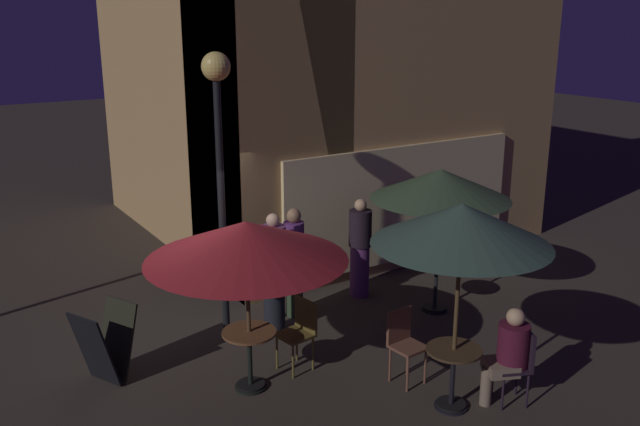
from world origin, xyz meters
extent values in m
plane|color=#3A322A|center=(0.00, 0.00, 0.00)|extent=(60.00, 60.00, 0.00)
cube|color=beige|center=(4.22, 0.95, 1.25)|extent=(4.92, 0.08, 2.10)
cylinder|color=black|center=(0.31, 0.08, 1.88)|extent=(0.10, 0.10, 3.76)
sphere|color=#F8D76B|center=(0.31, 0.08, 3.88)|extent=(0.38, 0.38, 0.38)
cube|color=black|center=(-1.31, -0.10, 0.51)|extent=(0.52, 0.63, 0.99)
cube|color=black|center=(-1.64, -0.25, 0.51)|extent=(0.52, 0.63, 0.99)
cylinder|color=black|center=(-0.02, -1.32, 0.01)|extent=(0.40, 0.40, 0.03)
cylinder|color=black|center=(-0.02, -1.32, 0.38)|extent=(0.06, 0.06, 0.75)
cylinder|color=brown|center=(-0.02, -1.32, 0.77)|extent=(0.67, 0.67, 0.03)
cylinder|color=black|center=(3.52, -0.77, 0.01)|extent=(0.40, 0.40, 0.03)
cylinder|color=black|center=(3.52, -0.77, 0.37)|extent=(0.06, 0.06, 0.73)
cylinder|color=#483626|center=(3.52, -0.77, 0.75)|extent=(0.64, 0.64, 0.03)
cylinder|color=black|center=(1.80, -3.01, 0.01)|extent=(0.40, 0.40, 0.03)
cylinder|color=black|center=(1.80, -3.01, 0.37)|extent=(0.06, 0.06, 0.74)
cylinder|color=#422F1D|center=(1.80, -3.01, 0.76)|extent=(0.65, 0.65, 0.03)
cylinder|color=black|center=(-0.02, -1.32, 0.03)|extent=(0.36, 0.36, 0.06)
cylinder|color=#503921|center=(-0.02, -1.32, 1.07)|extent=(0.05, 0.05, 2.14)
cone|color=#A42026|center=(-0.02, -1.32, 1.96)|extent=(2.44, 2.44, 0.48)
cylinder|color=black|center=(3.52, -0.77, 0.03)|extent=(0.36, 0.36, 0.06)
cylinder|color=#53371D|center=(3.52, -0.77, 1.12)|extent=(0.05, 0.05, 2.24)
cone|color=#34482F|center=(3.52, -0.77, 2.06)|extent=(2.13, 2.13, 0.46)
cylinder|color=black|center=(1.80, -3.01, 0.03)|extent=(0.36, 0.36, 0.06)
cylinder|color=#4C3820|center=(1.80, -3.01, 1.24)|extent=(0.05, 0.05, 2.48)
cone|color=#364D3E|center=(1.80, -3.01, 2.30)|extent=(2.03, 2.03, 0.47)
cylinder|color=brown|center=(0.55, -1.40, 0.24)|extent=(0.03, 0.03, 0.48)
cylinder|color=brown|center=(0.50, -1.07, 0.24)|extent=(0.03, 0.03, 0.48)
cylinder|color=brown|center=(0.89, -1.35, 0.24)|extent=(0.03, 0.03, 0.48)
cylinder|color=brown|center=(0.84, -1.02, 0.24)|extent=(0.03, 0.03, 0.48)
cube|color=brown|center=(0.70, -1.21, 0.50)|extent=(0.48, 0.48, 0.04)
cube|color=brown|center=(0.88, -1.18, 0.73)|extent=(0.10, 0.42, 0.43)
cylinder|color=brown|center=(1.90, -2.41, 0.24)|extent=(0.03, 0.03, 0.48)
cylinder|color=brown|center=(1.59, -2.44, 0.24)|extent=(0.03, 0.03, 0.48)
cylinder|color=brown|center=(1.87, -2.10, 0.24)|extent=(0.03, 0.03, 0.48)
cylinder|color=brown|center=(1.56, -2.13, 0.24)|extent=(0.03, 0.03, 0.48)
cube|color=brown|center=(1.73, -2.27, 0.50)|extent=(0.43, 0.43, 0.03)
cube|color=brown|center=(1.71, -2.10, 0.73)|extent=(0.40, 0.08, 0.44)
cylinder|color=black|center=(2.27, -3.38, 0.23)|extent=(0.03, 0.03, 0.46)
cylinder|color=black|center=(2.39, -3.10, 0.23)|extent=(0.03, 0.03, 0.46)
cylinder|color=black|center=(2.55, -3.50, 0.23)|extent=(0.03, 0.03, 0.46)
cylinder|color=black|center=(2.68, -3.22, 0.23)|extent=(0.03, 0.03, 0.46)
cube|color=black|center=(2.47, -3.30, 0.48)|extent=(0.51, 0.51, 0.04)
cube|color=black|center=(2.63, -3.37, 0.72)|extent=(0.19, 0.37, 0.45)
cube|color=#816B57|center=(2.34, -3.24, 0.49)|extent=(0.48, 0.49, 0.14)
cylinder|color=#816B57|center=(2.20, -3.18, 0.24)|extent=(0.14, 0.14, 0.49)
cylinder|color=#491326|center=(2.47, -3.30, 0.76)|extent=(0.37, 0.37, 0.54)
sphere|color=tan|center=(2.47, -3.30, 1.13)|extent=(0.22, 0.22, 0.22)
cylinder|color=#34452D|center=(1.56, 0.27, 0.47)|extent=(0.27, 0.27, 0.94)
cylinder|color=#5F2E70|center=(1.56, 0.27, 1.23)|extent=(0.31, 0.31, 0.57)
sphere|color=#936B4B|center=(1.56, 0.27, 1.62)|extent=(0.23, 0.23, 0.23)
cylinder|color=#5F2E6A|center=(2.87, 0.37, 0.44)|extent=(0.32, 0.32, 0.87)
cylinder|color=black|center=(2.87, 0.37, 1.17)|extent=(0.38, 0.38, 0.60)
sphere|color=tan|center=(2.87, 0.37, 1.56)|extent=(0.20, 0.20, 0.20)
cylinder|color=black|center=(1.02, -0.07, 0.49)|extent=(0.31, 0.31, 0.98)
cylinder|color=#653562|center=(1.02, -0.07, 1.31)|extent=(0.37, 0.37, 0.65)
sphere|color=tan|center=(1.02, -0.07, 1.72)|extent=(0.19, 0.19, 0.19)
camera|label=1|loc=(-3.43, -8.32, 4.56)|focal=38.79mm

